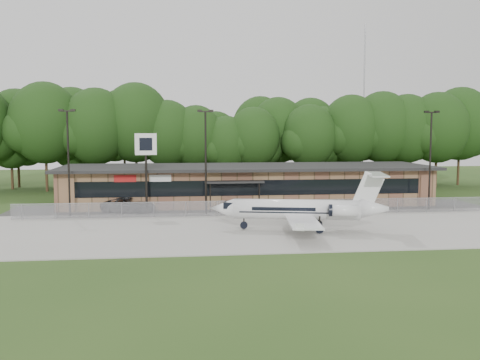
{
  "coord_description": "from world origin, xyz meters",
  "views": [
    {
      "loc": [
        -7.64,
        -35.55,
        8.3
      ],
      "look_at": [
        -2.15,
        12.0,
        3.79
      ],
      "focal_mm": 40.0,
      "sensor_mm": 36.0,
      "label": 1
    }
  ],
  "objects": [
    {
      "name": "light_pole_right",
      "position": [
        18.0,
        16.5,
        5.98
      ],
      "size": [
        1.55,
        0.3,
        10.23
      ],
      "color": "black",
      "rests_on": "ground"
    },
    {
      "name": "ground",
      "position": [
        0.0,
        0.0,
        0.0
      ],
      "size": [
        160.0,
        160.0,
        0.0
      ],
      "primitive_type": "plane",
      "color": "#284518",
      "rests_on": "ground"
    },
    {
      "name": "terminal",
      "position": [
        -0.0,
        23.94,
        2.18
      ],
      "size": [
        41.0,
        11.65,
        4.3
      ],
      "color": "#916E48",
      "rests_on": "ground"
    },
    {
      "name": "fence",
      "position": [
        0.0,
        15.0,
        0.78
      ],
      "size": [
        46.0,
        0.04,
        1.52
      ],
      "color": "gray",
      "rests_on": "ground"
    },
    {
      "name": "pole_sign",
      "position": [
        -10.77,
        16.8,
        6.08
      ],
      "size": [
        2.1,
        0.49,
        7.95
      ],
      "rotation": [
        0.0,
        0.0,
        0.12
      ],
      "color": "black",
      "rests_on": "ground"
    },
    {
      "name": "parking_lot",
      "position": [
        0.0,
        19.5,
        0.03
      ],
      "size": [
        50.0,
        9.0,
        0.06
      ],
      "primitive_type": "cube",
      "color": "#383835",
      "rests_on": "ground"
    },
    {
      "name": "light_pole_left",
      "position": [
        -18.0,
        16.5,
        5.98
      ],
      "size": [
        1.55,
        0.3,
        10.23
      ],
      "color": "black",
      "rests_on": "ground"
    },
    {
      "name": "suv",
      "position": [
        -12.63,
        18.44,
        0.76
      ],
      "size": [
        5.97,
        4.21,
        1.51
      ],
      "primitive_type": "imported",
      "rotation": [
        0.0,
        0.0,
        1.22
      ],
      "color": "#2C2C2E",
      "rests_on": "ground"
    },
    {
      "name": "business_jet",
      "position": [
        2.41,
        6.71,
        1.76
      ],
      "size": [
        14.57,
        13.09,
        4.92
      ],
      "rotation": [
        0.0,
        0.0,
        -0.21
      ],
      "color": "white",
      "rests_on": "ground"
    },
    {
      "name": "radio_mast",
      "position": [
        22.0,
        48.0,
        12.5
      ],
      "size": [
        0.2,
        0.2,
        25.0
      ],
      "primitive_type": "cylinder",
      "color": "gray",
      "rests_on": "ground"
    },
    {
      "name": "light_pole_mid",
      "position": [
        -5.0,
        16.5,
        5.98
      ],
      "size": [
        1.55,
        0.3,
        10.23
      ],
      "color": "black",
      "rests_on": "ground"
    },
    {
      "name": "treeline",
      "position": [
        0.0,
        42.0,
        7.5
      ],
      "size": [
        72.0,
        12.0,
        15.0
      ],
      "primitive_type": null,
      "color": "#183210",
      "rests_on": "ground"
    },
    {
      "name": "apron",
      "position": [
        0.0,
        8.0,
        0.04
      ],
      "size": [
        64.0,
        18.0,
        0.08
      ],
      "primitive_type": "cube",
      "color": "#9E9B93",
      "rests_on": "ground"
    }
  ]
}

